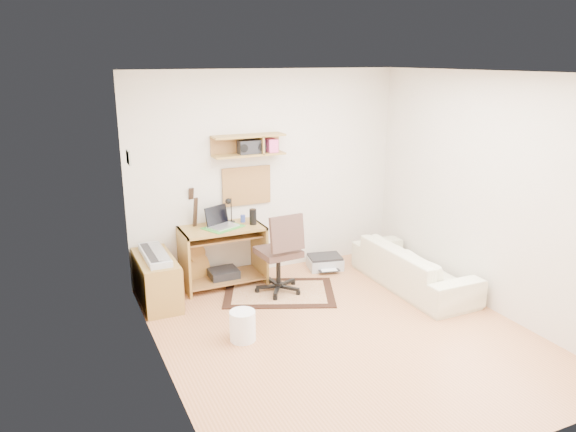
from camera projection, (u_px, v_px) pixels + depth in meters
name	position (u px, v px, depth m)	size (l,w,h in m)	color
floor	(344.00, 334.00, 5.63)	(3.60, 4.00, 0.01)	tan
ceiling	(352.00, 72.00, 4.90)	(3.60, 4.00, 0.01)	white
back_wall	(268.00, 173.00, 7.02)	(3.60, 0.01, 2.60)	beige
left_wall	(160.00, 237.00, 4.54)	(0.01, 4.00, 2.60)	beige
right_wall	(490.00, 193.00, 5.99)	(0.01, 4.00, 2.60)	beige
wall_shelf	(249.00, 145.00, 6.67)	(0.90, 0.25, 0.26)	olive
cork_board	(247.00, 186.00, 6.91)	(0.64, 0.03, 0.49)	tan
wall_photo	(128.00, 157.00, 5.74)	(0.02, 0.20, 0.15)	#4C8CBF
desk	(223.00, 256.00, 6.74)	(1.00, 0.55, 0.75)	olive
laptop	(223.00, 217.00, 6.59)	(0.33, 0.33, 0.26)	silver
speaker	(253.00, 217.00, 6.72)	(0.09, 0.09, 0.19)	black
desk_lamp	(231.00, 210.00, 6.78)	(0.11, 0.11, 0.32)	black
pencil_cup	(243.00, 219.00, 6.83)	(0.06, 0.06, 0.09)	#3649A2
boombox	(251.00, 147.00, 6.68)	(0.32, 0.15, 0.16)	black
rug	(279.00, 292.00, 6.59)	(1.30, 0.87, 0.02)	#D1BC8C
task_chair	(278.00, 252.00, 6.49)	(0.52, 0.52, 1.02)	#3B2923
cabinet	(157.00, 280.00, 6.27)	(0.40, 0.90, 0.55)	olive
music_keyboard	(155.00, 255.00, 6.19)	(0.24, 0.77, 0.07)	#B2B5BA
guitar	(196.00, 238.00, 6.68)	(0.33, 0.20, 1.22)	#B17B36
waste_basket	(243.00, 326.00, 5.46)	(0.26, 0.26, 0.31)	white
printer	(325.00, 262.00, 7.35)	(0.44, 0.34, 0.17)	#A5A8AA
sofa	(414.00, 260.00, 6.69)	(1.77, 0.52, 0.69)	beige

